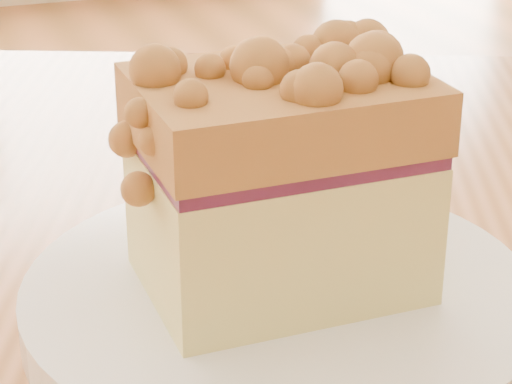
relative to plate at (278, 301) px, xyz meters
The scene contains 2 objects.
plate is the anchor object (origin of this frame).
cake_slice 0.07m from the plate, behind, with size 0.13×0.09×0.11m.
Camera 1 is at (0.02, -0.15, 0.99)m, focal length 70.00 mm.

